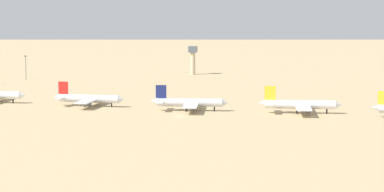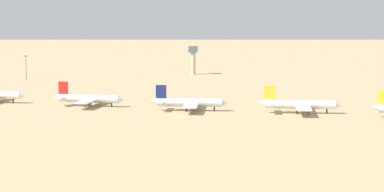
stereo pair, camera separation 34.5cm
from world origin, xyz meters
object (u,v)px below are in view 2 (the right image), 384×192
Objects in this scene: parked_jet_navy_3 at (189,103)px; parked_jet_red_2 at (88,99)px; parked_jet_yellow_4 at (300,105)px; light_pole_east at (26,66)px; control_tower at (193,57)px.

parked_jet_red_2 is at bearing 166.40° from parked_jet_navy_3.
light_pole_east is (-177.31, 108.92, 4.89)m from parked_jet_yellow_4.
light_pole_east is at bearing 140.93° from parked_jet_yellow_4.
parked_jet_yellow_4 is 208.15m from light_pole_east.
control_tower reaches higher than parked_jet_red_2.
parked_jet_navy_3 is 170.99m from light_pole_east.
parked_jet_navy_3 is 2.28× the size of light_pole_east.
parked_jet_yellow_4 is at bearing -1.48° from parked_jet_red_2.
parked_jet_red_2 is 1.79× the size of control_tower.
parked_jet_red_2 is at bearing -94.31° from control_tower.
parked_jet_yellow_4 is 1.88× the size of control_tower.
parked_jet_red_2 is 166.31m from control_tower.
control_tower is at bearing 109.19° from parked_jet_yellow_4.
light_pole_east reaches higher than parked_jet_yellow_4.
parked_jet_yellow_4 reaches higher than parked_jet_red_2.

